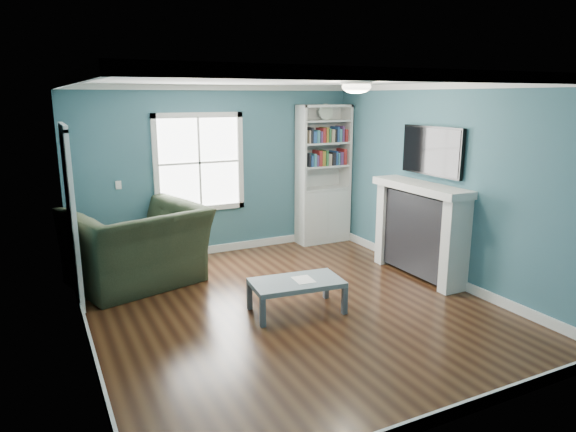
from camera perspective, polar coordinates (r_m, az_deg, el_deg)
name	(u,v)px	position (r m, az deg, el deg)	size (l,w,h in m)	color
floor	(291,307)	(6.16, 0.37, -10.09)	(5.00, 5.00, 0.00)	black
room_walls	(291,175)	(5.72, 0.39, 4.61)	(5.00, 5.00, 5.00)	#386875
trim	(291,205)	(5.78, 0.38, 1.23)	(4.50, 5.00, 2.60)	white
window	(199,163)	(7.92, -9.82, 5.85)	(1.40, 0.06, 1.50)	white
bookshelf	(323,188)	(8.66, 3.90, 3.10)	(0.90, 0.35, 2.31)	silver
fireplace	(420,231)	(7.24, 14.47, -1.64)	(0.44, 1.58, 1.30)	black
tv	(432,151)	(7.12, 15.71, 6.98)	(0.06, 1.10, 0.65)	black
door	(71,214)	(6.59, -23.00, 0.20)	(0.12, 0.98, 2.17)	silver
ceiling_fixture	(357,86)	(6.21, 7.62, 14.13)	(0.38, 0.38, 0.15)	white
light_switch	(118,185)	(7.70, -18.32, 3.28)	(0.08, 0.01, 0.12)	white
recliner	(136,233)	(6.96, -16.50, -1.85)	(1.59, 1.03, 1.39)	black
coffee_table	(297,285)	(5.93, 0.96, -7.62)	(1.09, 0.68, 0.38)	#4E555E
paper_sheet	(303,280)	(5.94, 1.73, -7.08)	(0.21, 0.27, 0.00)	white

